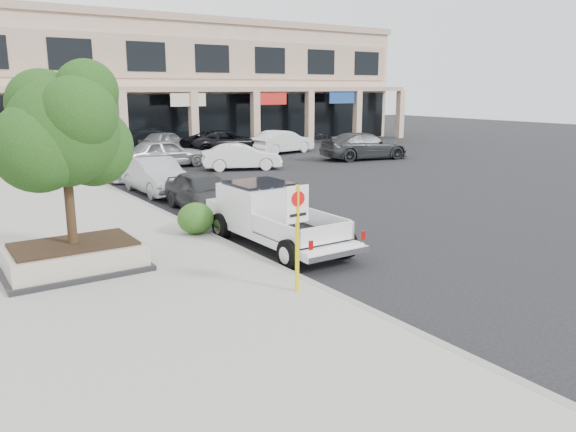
% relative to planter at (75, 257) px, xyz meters
% --- Properties ---
extents(ground, '(120.00, 120.00, 0.00)m').
position_rel_planter_xyz_m(ground, '(5.74, -3.84, -0.48)').
color(ground, black).
rests_on(ground, ground).
extents(sidewalk, '(8.00, 52.00, 0.15)m').
position_rel_planter_xyz_m(sidewalk, '(0.24, 2.16, -0.40)').
color(sidewalk, gray).
rests_on(sidewalk, ground).
extents(curb, '(0.20, 52.00, 0.15)m').
position_rel_planter_xyz_m(curb, '(4.19, 2.16, -0.40)').
color(curb, gray).
rests_on(curb, ground).
extents(strip_mall, '(40.55, 12.43, 9.50)m').
position_rel_planter_xyz_m(strip_mall, '(13.74, 30.09, 4.27)').
color(strip_mall, tan).
rests_on(strip_mall, ground).
extents(planter, '(3.20, 2.20, 0.68)m').
position_rel_planter_xyz_m(planter, '(0.00, 0.00, 0.00)').
color(planter, black).
rests_on(planter, sidewalk).
extents(planter_tree, '(2.90, 2.55, 4.00)m').
position_rel_planter_xyz_m(planter_tree, '(0.13, 0.15, 2.94)').
color(planter_tree, black).
rests_on(planter_tree, planter).
extents(no_parking_sign, '(0.55, 0.09, 2.30)m').
position_rel_planter_xyz_m(no_parking_sign, '(3.59, -4.10, 1.16)').
color(no_parking_sign, yellow).
rests_on(no_parking_sign, sidewalk).
extents(hedge, '(1.10, 0.99, 0.93)m').
position_rel_planter_xyz_m(hedge, '(3.86, 1.58, 0.14)').
color(hedge, '#224A15').
rests_on(hedge, sidewalk).
extents(pickup_truck, '(2.08, 5.52, 1.74)m').
position_rel_planter_xyz_m(pickup_truck, '(5.39, -0.58, 0.39)').
color(pickup_truck, white).
rests_on(pickup_truck, ground).
extents(curb_car_a, '(1.83, 4.31, 1.45)m').
position_rel_planter_xyz_m(curb_car_a, '(5.73, 4.94, 0.25)').
color(curb_car_a, '#2A2C2F').
rests_on(curb_car_a, ground).
extents(curb_car_b, '(1.63, 4.60, 1.51)m').
position_rel_planter_xyz_m(curb_car_b, '(5.57, 9.25, 0.28)').
color(curb_car_b, '#97999F').
rests_on(curb_car_b, ground).
extents(curb_car_c, '(1.97, 4.71, 1.36)m').
position_rel_planter_xyz_m(curb_car_c, '(5.60, 14.23, 0.20)').
color(curb_car_c, white).
rests_on(curb_car_c, ground).
extents(curb_car_d, '(2.99, 6.13, 1.68)m').
position_rel_planter_xyz_m(curb_car_d, '(5.48, 18.51, 0.36)').
color(curb_car_d, black).
rests_on(curb_car_d, ground).
extents(lot_car_a, '(4.87, 2.22, 1.62)m').
position_rel_planter_xyz_m(lot_car_a, '(8.94, 16.72, 0.33)').
color(lot_car_a, gray).
rests_on(lot_car_a, ground).
extents(lot_car_b, '(4.55, 2.99, 1.42)m').
position_rel_planter_xyz_m(lot_car_b, '(12.10, 13.51, 0.23)').
color(lot_car_b, white).
rests_on(lot_car_b, ground).
extents(lot_car_c, '(6.04, 3.27, 1.66)m').
position_rel_planter_xyz_m(lot_car_c, '(20.77, 13.26, 0.36)').
color(lot_car_c, '#2A2D2F').
rests_on(lot_car_c, ground).
extents(lot_car_d, '(5.98, 2.83, 1.65)m').
position_rel_planter_xyz_m(lot_car_d, '(14.64, 20.11, 0.35)').
color(lot_car_d, black).
rests_on(lot_car_d, ground).
extents(lot_car_e, '(4.64, 3.37, 1.47)m').
position_rel_planter_xyz_m(lot_car_e, '(12.02, 24.13, 0.26)').
color(lot_car_e, '#A3A6AB').
rests_on(lot_car_e, ground).
extents(lot_car_f, '(4.98, 2.57, 1.56)m').
position_rel_planter_xyz_m(lot_car_f, '(18.27, 18.84, 0.31)').
color(lot_car_f, silver).
rests_on(lot_car_f, ground).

